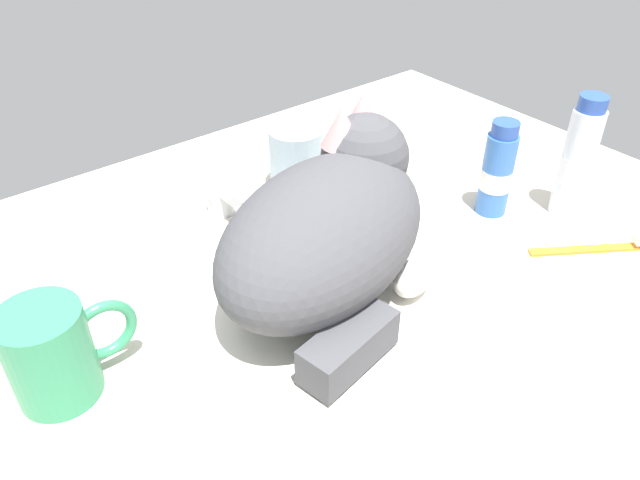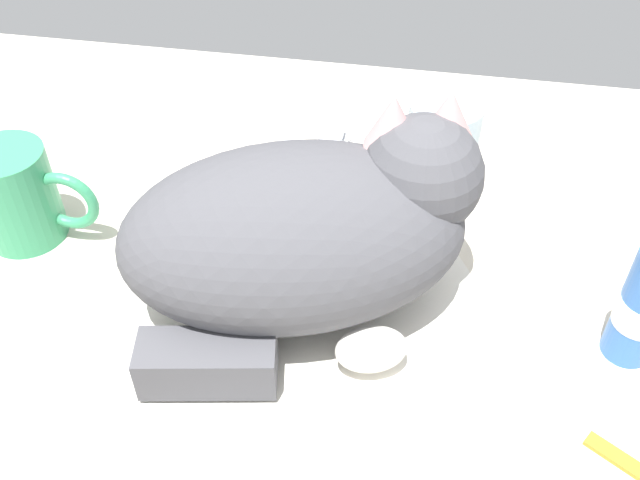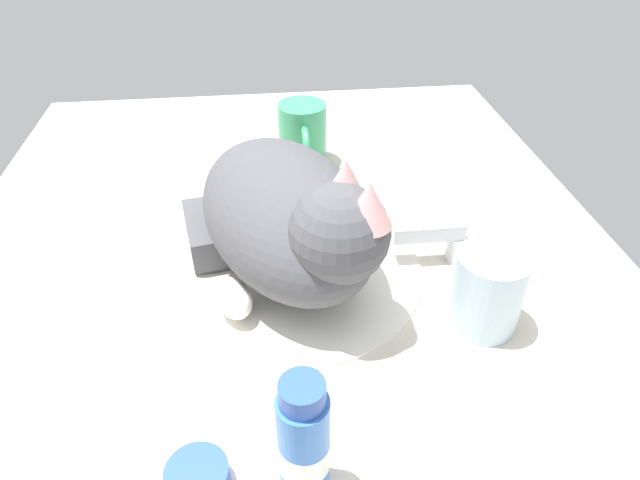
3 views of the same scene
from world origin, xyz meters
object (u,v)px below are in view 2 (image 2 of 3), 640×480
object	(u,v)px
faucet	(333,150)
rinse_cup	(442,143)
coffee_mug	(19,196)
cat	(312,229)

from	to	relation	value
faucet	rinse_cup	distance (cm)	11.20
faucet	rinse_cup	world-z (taller)	rinse_cup
coffee_mug	rinse_cup	bearing A→B (deg)	22.30
cat	coffee_mug	bearing A→B (deg)	172.39
coffee_mug	rinse_cup	world-z (taller)	coffee_mug
cat	faucet	bearing A→B (deg)	94.25
coffee_mug	faucet	bearing A→B (deg)	30.00
coffee_mug	rinse_cup	xyz separation A→B (cm)	(37.27, 15.29, -0.28)
faucet	coffee_mug	distance (cm)	30.43
rinse_cup	faucet	bearing A→B (deg)	-179.37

